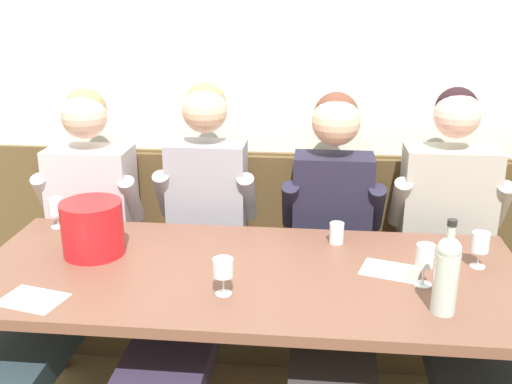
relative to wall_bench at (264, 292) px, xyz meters
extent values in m
cube|color=silver|center=(0.00, 0.26, 1.12)|extent=(6.80, 0.08, 2.80)
cube|color=brown|center=(0.00, 0.21, 0.19)|extent=(6.80, 0.03, 0.95)
cube|color=brown|center=(0.00, -0.02, -0.06)|extent=(2.35, 0.42, 0.44)
cube|color=brown|center=(0.00, -0.02, 0.18)|extent=(2.30, 0.39, 0.05)
cube|color=brown|center=(0.00, 0.17, 0.43)|extent=(2.35, 0.04, 0.45)
cube|color=brown|center=(0.00, -0.68, 0.44)|extent=(2.05, 0.86, 0.04)
cylinder|color=brown|center=(-0.95, -0.32, 0.07)|extent=(0.07, 0.07, 0.70)
cylinder|color=brown|center=(0.95, -0.32, 0.07)|extent=(0.07, 0.07, 0.70)
cube|color=#23333A|center=(-0.84, -0.61, 0.15)|extent=(0.33, 1.10, 0.11)
cube|color=#BAAAB0|center=(-0.84, -0.02, 0.47)|extent=(0.40, 0.23, 0.52)
sphere|color=#D4AD94|center=(-0.84, -0.03, 0.89)|extent=(0.21, 0.21, 0.21)
sphere|color=#9B724D|center=(-0.84, 0.00, 0.91)|extent=(0.20, 0.20, 0.20)
cylinder|color=#BAAAB0|center=(-1.05, -0.06, 0.49)|extent=(0.08, 0.20, 0.27)
cylinder|color=#BAAAB0|center=(-0.63, -0.06, 0.49)|extent=(0.08, 0.20, 0.27)
cube|color=#30273D|center=(-0.27, -0.61, 0.15)|extent=(0.31, 1.11, 0.11)
cube|color=gray|center=(-0.27, -0.02, 0.49)|extent=(0.37, 0.20, 0.56)
sphere|color=#D5AC8D|center=(-0.27, -0.03, 0.92)|extent=(0.21, 0.21, 0.21)
sphere|color=#97754B|center=(-0.27, 0.00, 0.95)|extent=(0.19, 0.19, 0.19)
cylinder|color=gray|center=(-0.47, -0.06, 0.52)|extent=(0.08, 0.20, 0.27)
cylinder|color=gray|center=(-0.08, -0.06, 0.52)|extent=(0.08, 0.20, 0.27)
cube|color=#353231|center=(0.32, -0.61, 0.15)|extent=(0.31, 1.11, 0.11)
cube|color=#201C2E|center=(0.32, -0.02, 0.47)|extent=(0.37, 0.20, 0.52)
sphere|color=#E2AD8C|center=(0.32, -0.03, 0.89)|extent=(0.22, 0.22, 0.22)
sphere|color=brown|center=(0.32, 0.00, 0.91)|extent=(0.20, 0.20, 0.20)
cylinder|color=#201C2E|center=(0.13, -0.06, 0.49)|extent=(0.08, 0.20, 0.27)
cylinder|color=#201C2E|center=(0.52, -0.06, 0.49)|extent=(0.08, 0.20, 0.27)
cube|color=#262D2F|center=(0.85, -0.61, 0.15)|extent=(0.35, 1.10, 0.11)
cube|color=#A0988E|center=(0.85, -0.02, 0.49)|extent=(0.41, 0.22, 0.57)
sphere|color=beige|center=(0.85, -0.03, 0.93)|extent=(0.20, 0.20, 0.20)
sphere|color=black|center=(0.85, 0.00, 0.95)|extent=(0.19, 0.19, 0.19)
cylinder|color=#A0988E|center=(0.63, -0.06, 0.52)|extent=(0.08, 0.20, 0.27)
cylinder|color=#A0988E|center=(1.07, -0.06, 0.52)|extent=(0.08, 0.20, 0.27)
cylinder|color=red|center=(-0.62, -0.60, 0.56)|extent=(0.24, 0.24, 0.21)
cylinder|color=#B6C4BB|center=(0.66, -0.92, 0.56)|extent=(0.08, 0.08, 0.21)
sphere|color=#B6C4BB|center=(0.66, -0.92, 0.68)|extent=(0.08, 0.08, 0.08)
cylinder|color=#B6C4BB|center=(0.66, -0.92, 0.72)|extent=(0.03, 0.03, 0.07)
cylinder|color=black|center=(0.66, -0.92, 0.77)|extent=(0.03, 0.03, 0.02)
cylinder|color=silver|center=(0.86, -0.57, 0.46)|extent=(0.06, 0.06, 0.00)
cylinder|color=silver|center=(0.86, -0.57, 0.49)|extent=(0.01, 0.01, 0.06)
cylinder|color=silver|center=(0.86, -0.57, 0.56)|extent=(0.07, 0.07, 0.07)
cylinder|color=silver|center=(-0.06, -0.87, 0.46)|extent=(0.06, 0.06, 0.00)
cylinder|color=silver|center=(-0.06, -0.87, 0.49)|extent=(0.01, 0.01, 0.07)
cylinder|color=silver|center=(-0.06, -0.87, 0.56)|extent=(0.07, 0.07, 0.06)
cylinder|color=#F4DE8C|center=(-0.06, -0.87, 0.53)|extent=(0.06, 0.06, 0.02)
cylinder|color=silver|center=(0.63, -0.73, 0.46)|extent=(0.06, 0.06, 0.00)
cylinder|color=silver|center=(0.63, -0.73, 0.50)|extent=(0.01, 0.01, 0.07)
cylinder|color=silver|center=(0.63, -0.73, 0.57)|extent=(0.06, 0.06, 0.08)
cylinder|color=silver|center=(-0.88, -0.34, 0.46)|extent=(0.06, 0.06, 0.00)
cylinder|color=silver|center=(-0.88, -0.34, 0.49)|extent=(0.01, 0.01, 0.06)
cylinder|color=silver|center=(-0.88, -0.34, 0.55)|extent=(0.06, 0.06, 0.07)
cylinder|color=#E9E78A|center=(-0.88, -0.34, 0.53)|extent=(0.05, 0.05, 0.03)
cylinder|color=silver|center=(0.33, -0.39, 0.50)|extent=(0.06, 0.06, 0.09)
cube|color=white|center=(-0.70, -0.98, 0.46)|extent=(0.24, 0.19, 0.00)
cube|color=white|center=(0.53, -0.63, 0.46)|extent=(0.24, 0.20, 0.00)
camera|label=1|loc=(0.24, -2.70, 1.46)|focal=42.35mm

